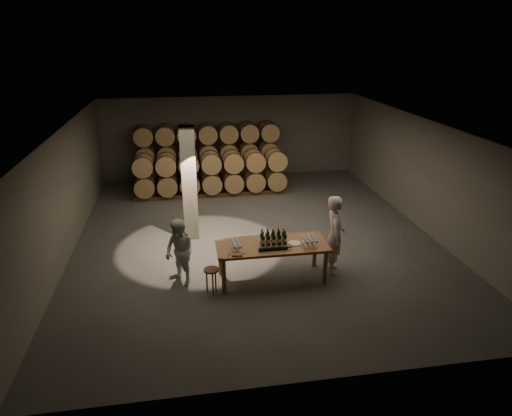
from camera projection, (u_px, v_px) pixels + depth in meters
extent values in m
plane|color=#4B4846|center=(255.00, 235.00, 13.23)|extent=(12.00, 12.00, 0.00)
plane|color=#605E59|center=(255.00, 125.00, 12.08)|extent=(12.00, 12.00, 0.00)
plane|color=#656157|center=(231.00, 137.00, 18.17)|extent=(10.00, 0.00, 10.00)
plane|color=#656157|center=(316.00, 300.00, 7.14)|extent=(10.00, 0.00, 10.00)
plane|color=#656157|center=(66.00, 193.00, 11.89)|extent=(0.00, 12.00, 12.00)
plane|color=#656157|center=(422.00, 174.00, 13.42)|extent=(0.00, 12.00, 12.00)
cube|color=slate|center=(189.00, 184.00, 12.56)|extent=(0.40, 0.40, 3.20)
cylinder|color=brown|center=(224.00, 276.00, 10.21)|extent=(0.10, 0.10, 0.84)
cylinder|color=brown|center=(325.00, 267.00, 10.57)|extent=(0.10, 0.10, 0.84)
cylinder|color=brown|center=(220.00, 258.00, 11.00)|extent=(0.10, 0.10, 0.84)
cylinder|color=brown|center=(315.00, 251.00, 11.36)|extent=(0.10, 0.10, 0.84)
cube|color=brown|center=(272.00, 245.00, 10.62)|extent=(2.60, 1.10, 0.06)
cube|color=#512F1B|center=(210.00, 183.00, 17.57)|extent=(5.48, 0.10, 0.12)
cube|color=#512F1B|center=(209.00, 179.00, 18.12)|extent=(5.48, 0.10, 0.12)
cylinder|color=#AB794D|center=(147.00, 174.00, 17.34)|extent=(0.70, 0.95, 0.70)
cylinder|color=black|center=(147.00, 176.00, 17.10)|extent=(0.73, 0.04, 0.73)
cylinder|color=black|center=(148.00, 172.00, 17.58)|extent=(0.73, 0.04, 0.73)
cylinder|color=#AB794D|center=(168.00, 173.00, 17.46)|extent=(0.70, 0.95, 0.70)
cylinder|color=black|center=(168.00, 175.00, 17.22)|extent=(0.73, 0.04, 0.73)
cylinder|color=black|center=(168.00, 171.00, 17.70)|extent=(0.73, 0.04, 0.73)
cylinder|color=#AB794D|center=(189.00, 172.00, 17.58)|extent=(0.70, 0.95, 0.70)
cylinder|color=black|center=(189.00, 174.00, 17.34)|extent=(0.73, 0.04, 0.73)
cylinder|color=black|center=(188.00, 170.00, 17.82)|extent=(0.73, 0.04, 0.73)
cylinder|color=#AB794D|center=(209.00, 171.00, 17.70)|extent=(0.70, 0.95, 0.70)
cylinder|color=black|center=(209.00, 173.00, 17.46)|extent=(0.73, 0.04, 0.73)
cylinder|color=black|center=(208.00, 169.00, 17.94)|extent=(0.73, 0.04, 0.73)
cylinder|color=#AB794D|center=(229.00, 170.00, 17.82)|extent=(0.70, 0.95, 0.70)
cylinder|color=black|center=(230.00, 172.00, 17.58)|extent=(0.73, 0.04, 0.73)
cylinder|color=black|center=(228.00, 168.00, 18.06)|extent=(0.73, 0.04, 0.73)
cylinder|color=#AB794D|center=(249.00, 169.00, 17.94)|extent=(0.70, 0.95, 0.70)
cylinder|color=black|center=(250.00, 171.00, 17.70)|extent=(0.73, 0.04, 0.73)
cylinder|color=black|center=(248.00, 167.00, 18.18)|extent=(0.73, 0.04, 0.73)
cylinder|color=#AB794D|center=(268.00, 168.00, 18.06)|extent=(0.70, 0.95, 0.70)
cylinder|color=black|center=(269.00, 170.00, 17.82)|extent=(0.73, 0.04, 0.73)
cylinder|color=black|center=(267.00, 166.00, 18.30)|extent=(0.73, 0.04, 0.73)
cylinder|color=#AB794D|center=(146.00, 155.00, 17.08)|extent=(0.70, 0.95, 0.70)
cylinder|color=black|center=(145.00, 157.00, 16.84)|extent=(0.73, 0.04, 0.73)
cylinder|color=black|center=(146.00, 153.00, 17.31)|extent=(0.73, 0.04, 0.73)
cylinder|color=#AB794D|center=(167.00, 154.00, 17.19)|extent=(0.70, 0.95, 0.70)
cylinder|color=black|center=(167.00, 156.00, 16.96)|extent=(0.73, 0.04, 0.73)
cylinder|color=black|center=(167.00, 152.00, 17.43)|extent=(0.73, 0.04, 0.73)
cylinder|color=#AB794D|center=(188.00, 153.00, 17.31)|extent=(0.70, 0.95, 0.70)
cylinder|color=black|center=(188.00, 155.00, 17.07)|extent=(0.73, 0.04, 0.73)
cylinder|color=black|center=(187.00, 151.00, 17.55)|extent=(0.73, 0.04, 0.73)
cylinder|color=#AB794D|center=(208.00, 152.00, 17.43)|extent=(0.70, 0.95, 0.70)
cylinder|color=black|center=(209.00, 154.00, 17.19)|extent=(0.73, 0.04, 0.73)
cylinder|color=black|center=(208.00, 151.00, 17.67)|extent=(0.73, 0.04, 0.73)
cylinder|color=#AB794D|center=(228.00, 151.00, 17.55)|extent=(0.70, 0.95, 0.70)
cylinder|color=black|center=(229.00, 153.00, 17.31)|extent=(0.73, 0.04, 0.73)
cylinder|color=black|center=(228.00, 150.00, 17.79)|extent=(0.73, 0.04, 0.73)
cylinder|color=#AB794D|center=(248.00, 151.00, 17.67)|extent=(0.70, 0.95, 0.70)
cylinder|color=black|center=(249.00, 152.00, 17.43)|extent=(0.73, 0.04, 0.73)
cylinder|color=black|center=(247.00, 149.00, 17.91)|extent=(0.73, 0.04, 0.73)
cylinder|color=#AB794D|center=(268.00, 150.00, 17.79)|extent=(0.70, 0.95, 0.70)
cylinder|color=black|center=(269.00, 152.00, 17.55)|extent=(0.73, 0.04, 0.73)
cylinder|color=black|center=(267.00, 148.00, 18.03)|extent=(0.73, 0.04, 0.73)
cylinder|color=#AB794D|center=(144.00, 135.00, 16.81)|extent=(0.70, 0.95, 0.70)
cylinder|color=black|center=(143.00, 137.00, 16.57)|extent=(0.73, 0.04, 0.73)
cylinder|color=black|center=(144.00, 134.00, 17.05)|extent=(0.73, 0.04, 0.73)
cylinder|color=#AB794D|center=(165.00, 135.00, 16.93)|extent=(0.70, 0.95, 0.70)
cylinder|color=black|center=(165.00, 136.00, 16.69)|extent=(0.73, 0.04, 0.73)
cylinder|color=black|center=(165.00, 133.00, 17.17)|extent=(0.73, 0.04, 0.73)
cylinder|color=#AB794D|center=(187.00, 134.00, 17.05)|extent=(0.70, 0.95, 0.70)
cylinder|color=black|center=(187.00, 135.00, 16.81)|extent=(0.73, 0.04, 0.73)
cylinder|color=black|center=(186.00, 132.00, 17.29)|extent=(0.73, 0.04, 0.73)
cylinder|color=#AB794D|center=(207.00, 133.00, 17.17)|extent=(0.70, 0.95, 0.70)
cylinder|color=black|center=(208.00, 135.00, 16.93)|extent=(0.73, 0.04, 0.73)
cylinder|color=black|center=(207.00, 132.00, 17.40)|extent=(0.73, 0.04, 0.73)
cylinder|color=#AB794D|center=(228.00, 132.00, 17.28)|extent=(0.70, 0.95, 0.70)
cylinder|color=black|center=(229.00, 134.00, 17.04)|extent=(0.73, 0.04, 0.73)
cylinder|color=black|center=(227.00, 131.00, 17.52)|extent=(0.73, 0.04, 0.73)
cylinder|color=#AB794D|center=(248.00, 132.00, 17.40)|extent=(0.70, 0.95, 0.70)
cylinder|color=black|center=(249.00, 133.00, 17.16)|extent=(0.73, 0.04, 0.73)
cylinder|color=black|center=(247.00, 130.00, 17.64)|extent=(0.73, 0.04, 0.73)
cylinder|color=#AB794D|center=(268.00, 131.00, 17.52)|extent=(0.70, 0.95, 0.70)
cylinder|color=black|center=(270.00, 132.00, 17.28)|extent=(0.73, 0.04, 0.73)
cylinder|color=black|center=(267.00, 130.00, 17.76)|extent=(0.73, 0.04, 0.73)
cube|color=#512F1B|center=(213.00, 195.00, 16.28)|extent=(5.48, 0.10, 0.12)
cube|color=#512F1B|center=(211.00, 190.00, 16.84)|extent=(5.48, 0.10, 0.12)
cylinder|color=#AB794D|center=(145.00, 185.00, 16.06)|extent=(0.70, 0.95, 0.70)
cylinder|color=black|center=(145.00, 187.00, 15.82)|extent=(0.73, 0.04, 0.73)
cylinder|color=black|center=(146.00, 183.00, 16.29)|extent=(0.73, 0.04, 0.73)
cylinder|color=#AB794D|center=(168.00, 184.00, 16.17)|extent=(0.70, 0.95, 0.70)
cylinder|color=black|center=(167.00, 186.00, 15.94)|extent=(0.73, 0.04, 0.73)
cylinder|color=black|center=(168.00, 182.00, 16.41)|extent=(0.73, 0.04, 0.73)
cylinder|color=#AB794D|center=(190.00, 183.00, 16.29)|extent=(0.70, 0.95, 0.70)
cylinder|color=black|center=(190.00, 185.00, 16.05)|extent=(0.73, 0.04, 0.73)
cylinder|color=black|center=(189.00, 181.00, 16.53)|extent=(0.73, 0.04, 0.73)
cylinder|color=#AB794D|center=(212.00, 182.00, 16.41)|extent=(0.70, 0.95, 0.70)
cylinder|color=black|center=(212.00, 184.00, 16.17)|extent=(0.73, 0.04, 0.73)
cylinder|color=black|center=(211.00, 180.00, 16.65)|extent=(0.73, 0.04, 0.73)
cylinder|color=#AB794D|center=(233.00, 181.00, 16.53)|extent=(0.70, 0.95, 0.70)
cylinder|color=black|center=(234.00, 183.00, 16.29)|extent=(0.73, 0.04, 0.73)
cylinder|color=black|center=(232.00, 179.00, 16.77)|extent=(0.73, 0.04, 0.73)
cylinder|color=#AB794D|center=(254.00, 180.00, 16.65)|extent=(0.70, 0.95, 0.70)
cylinder|color=black|center=(255.00, 182.00, 16.41)|extent=(0.73, 0.04, 0.73)
cylinder|color=black|center=(253.00, 178.00, 16.89)|extent=(0.73, 0.04, 0.73)
cylinder|color=#AB794D|center=(275.00, 179.00, 16.77)|extent=(0.70, 0.95, 0.70)
cylinder|color=black|center=(277.00, 181.00, 16.53)|extent=(0.73, 0.04, 0.73)
cylinder|color=black|center=(274.00, 177.00, 17.01)|extent=(0.73, 0.04, 0.73)
cylinder|color=#AB794D|center=(143.00, 165.00, 15.79)|extent=(0.70, 0.95, 0.70)
cylinder|color=black|center=(143.00, 167.00, 15.55)|extent=(0.73, 0.04, 0.73)
cylinder|color=black|center=(144.00, 163.00, 16.03)|extent=(0.73, 0.04, 0.73)
cylinder|color=#AB794D|center=(166.00, 164.00, 15.91)|extent=(0.70, 0.95, 0.70)
cylinder|color=black|center=(166.00, 166.00, 15.67)|extent=(0.73, 0.04, 0.73)
cylinder|color=black|center=(166.00, 162.00, 16.15)|extent=(0.73, 0.04, 0.73)
cylinder|color=#AB794D|center=(189.00, 163.00, 16.03)|extent=(0.70, 0.95, 0.70)
cylinder|color=black|center=(189.00, 165.00, 15.79)|extent=(0.73, 0.04, 0.73)
cylinder|color=black|center=(188.00, 161.00, 16.26)|extent=(0.73, 0.04, 0.73)
cylinder|color=#AB794D|center=(211.00, 162.00, 16.14)|extent=(0.70, 0.95, 0.70)
cylinder|color=black|center=(211.00, 164.00, 15.91)|extent=(0.73, 0.04, 0.73)
cylinder|color=black|center=(210.00, 160.00, 16.38)|extent=(0.73, 0.04, 0.73)
cylinder|color=#AB794D|center=(233.00, 161.00, 16.26)|extent=(0.70, 0.95, 0.70)
cylinder|color=black|center=(233.00, 163.00, 16.02)|extent=(0.73, 0.04, 0.73)
cylinder|color=black|center=(232.00, 159.00, 16.50)|extent=(0.73, 0.04, 0.73)
cylinder|color=#AB794D|center=(254.00, 160.00, 16.38)|extent=(0.70, 0.95, 0.70)
cylinder|color=black|center=(255.00, 162.00, 16.14)|extent=(0.73, 0.04, 0.73)
cylinder|color=black|center=(253.00, 158.00, 16.62)|extent=(0.73, 0.04, 0.73)
cylinder|color=#AB794D|center=(275.00, 159.00, 16.50)|extent=(0.70, 0.95, 0.70)
cylinder|color=black|center=(277.00, 161.00, 16.26)|extent=(0.73, 0.04, 0.73)
cylinder|color=black|center=(274.00, 157.00, 16.74)|extent=(0.73, 0.04, 0.73)
cylinder|color=black|center=(263.00, 241.00, 10.49)|extent=(0.09, 0.09, 0.24)
cylinder|color=silver|center=(263.00, 241.00, 10.50)|extent=(0.09, 0.09, 0.08)
cylinder|color=black|center=(263.00, 234.00, 10.43)|extent=(0.03, 0.03, 0.10)
cylinder|color=gold|center=(263.00, 232.00, 10.41)|extent=(0.04, 0.04, 0.03)
cylinder|color=black|center=(262.00, 238.00, 10.63)|extent=(0.09, 0.09, 0.24)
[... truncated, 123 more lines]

